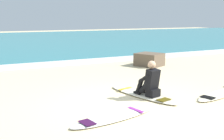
# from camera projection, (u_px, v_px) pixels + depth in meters

# --- Properties ---
(ground_plane) EXTENTS (80.00, 80.00, 0.00)m
(ground_plane) POSITION_uv_depth(u_px,v_px,m) (134.00, 105.00, 6.95)
(ground_plane) COLOR beige
(sea) EXTENTS (80.00, 28.00, 0.10)m
(sea) POSITION_uv_depth(u_px,v_px,m) (14.00, 41.00, 24.82)
(sea) COLOR teal
(sea) RESTS_ON ground
(breaking_foam) EXTENTS (80.00, 0.90, 0.11)m
(breaking_foam) POSITION_uv_depth(u_px,v_px,m) (58.00, 64.00, 12.81)
(breaking_foam) COLOR white
(breaking_foam) RESTS_ON ground
(surfboard_main) EXTENTS (1.04, 2.50, 0.08)m
(surfboard_main) POSITION_uv_depth(u_px,v_px,m) (142.00, 95.00, 7.76)
(surfboard_main) COLOR #EFE5C6
(surfboard_main) RESTS_ON ground
(surfer_seated) EXTENTS (0.48, 0.76, 0.95)m
(surfer_seated) POSITION_uv_depth(u_px,v_px,m) (150.00, 82.00, 7.47)
(surfer_seated) COLOR black
(surfer_seated) RESTS_ON surfboard_main
(surfboard_spare_near) EXTENTS (2.23, 0.91, 0.08)m
(surfboard_spare_near) POSITION_uv_depth(u_px,v_px,m) (114.00, 117.00, 6.03)
(surfboard_spare_near) COLOR white
(surfboard_spare_near) RESTS_ON ground
(surfboard_spare_far) EXTENTS (2.34, 1.14, 0.08)m
(surfboard_spare_far) POSITION_uv_depth(u_px,v_px,m) (221.00, 93.00, 7.88)
(surfboard_spare_far) COLOR #EFE5C6
(surfboard_spare_far) RESTS_ON ground
(shoreline_rock) EXTENTS (1.30, 1.36, 0.56)m
(shoreline_rock) POSITION_uv_depth(u_px,v_px,m) (149.00, 60.00, 12.49)
(shoreline_rock) COLOR brown
(shoreline_rock) RESTS_ON ground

